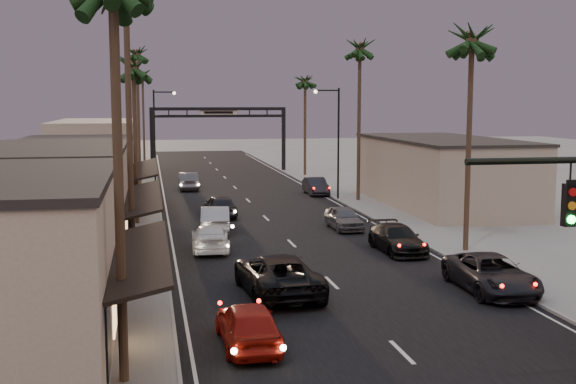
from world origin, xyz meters
name	(u,v)px	position (x,y,z in m)	size (l,w,h in m)	color
ground	(259,212)	(0.00, 40.00, 0.00)	(200.00, 200.00, 0.00)	slate
road	(250,202)	(0.00, 45.00, 0.00)	(14.00, 120.00, 0.02)	black
sidewalk_left	(129,193)	(-9.50, 52.00, 0.06)	(5.00, 92.00, 0.12)	slate
sidewalk_right	(343,188)	(9.50, 52.00, 0.06)	(5.00, 92.00, 0.12)	slate
storefront_mid	(43,207)	(-13.00, 26.00, 2.75)	(8.00, 14.00, 5.50)	gray
storefront_far	(75,178)	(-13.00, 42.00, 2.50)	(8.00, 16.00, 5.00)	tan
storefront_dist	(97,150)	(-13.00, 65.00, 3.00)	(8.00, 20.00, 6.00)	gray
building_right	(442,174)	(14.00, 40.00, 2.50)	(8.00, 18.00, 5.00)	gray
arch	(219,123)	(0.00, 70.00, 5.53)	(15.20, 0.40, 7.27)	black
streetlight_right	(335,134)	(6.92, 45.00, 5.33)	(2.13, 0.30, 9.00)	black
streetlight_left	(157,129)	(-6.92, 58.00, 5.33)	(2.13, 0.30, 9.00)	black
palm_lc	(133,61)	(-8.60, 36.00, 10.47)	(3.20, 3.20, 12.20)	#38281C
palm_ld	(137,50)	(-8.60, 55.00, 12.42)	(3.20, 3.20, 14.20)	#38281C
palm_ra	(472,32)	(8.60, 24.00, 11.44)	(3.20, 3.20, 13.20)	#38281C
palm_rb	(360,43)	(8.60, 44.00, 12.42)	(3.20, 3.20, 14.20)	#38281C
palm_rc	(305,77)	(8.60, 64.00, 10.47)	(3.20, 3.20, 12.20)	#38281C
palm_far	(142,72)	(-8.30, 78.00, 11.44)	(3.20, 3.20, 13.20)	#38281C
oncoming_red	(248,324)	(-4.73, 11.48, 0.76)	(1.79, 4.46, 1.52)	maroon
oncoming_pickup	(277,274)	(-2.67, 17.57, 0.86)	(2.84, 6.16, 1.71)	black
oncoming_silver	(215,219)	(-3.87, 32.46, 0.80)	(1.69, 4.86, 1.60)	#98999D
oncoming_white	(210,238)	(-4.65, 26.96, 0.70)	(1.96, 4.81, 1.40)	silver
oncoming_dgrey	(220,206)	(-3.02, 38.13, 0.78)	(1.85, 4.59, 1.56)	black
oncoming_grey_far	(188,181)	(-4.33, 54.17, 0.78)	(1.66, 4.75, 1.57)	#444348
curbside_near	(491,274)	(6.20, 16.32, 0.77)	(2.55, 5.53, 1.54)	black
curbside_black	(397,239)	(5.03, 24.68, 0.72)	(2.02, 4.96, 1.44)	black
curbside_grey	(344,218)	(4.08, 31.86, 0.72)	(1.69, 4.20, 1.43)	#505055
curbside_far	(316,186)	(6.20, 48.65, 0.73)	(1.55, 4.43, 1.46)	black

